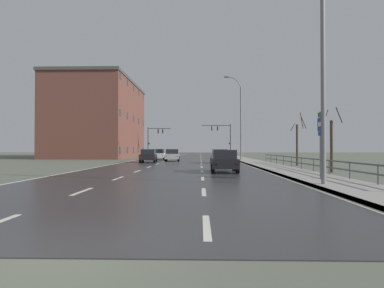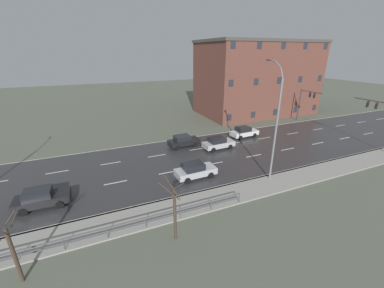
{
  "view_description": "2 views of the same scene",
  "coord_description": "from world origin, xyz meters",
  "px_view_note": "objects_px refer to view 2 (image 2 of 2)",
  "views": [
    {
      "loc": [
        2.2,
        -4.81,
        1.68
      ],
      "look_at": [
        0.69,
        54.3,
        2.48
      ],
      "focal_mm": 30.06,
      "sensor_mm": 36.0,
      "label": 1
    },
    {
      "loc": [
        23.81,
        22.45,
        11.86
      ],
      "look_at": [
        0.0,
        32.65,
        1.83
      ],
      "focal_mm": 22.36,
      "sensor_mm": 36.0,
      "label": 2
    }
  ],
  "objects_px": {
    "car_far_right": "(244,132)",
    "car_far_left": "(195,170)",
    "car_distant": "(183,141)",
    "street_lamp_midground": "(275,125)",
    "traffic_signal_right": "(383,117)",
    "car_mid_centre": "(41,198)",
    "car_near_left": "(218,143)",
    "traffic_signal_left": "(305,100)",
    "brick_building": "(257,78)"
  },
  "relations": [
    {
      "from": "brick_building",
      "to": "car_mid_centre",
      "type": "bearing_deg",
      "value": -60.7
    },
    {
      "from": "traffic_signal_left",
      "to": "car_near_left",
      "type": "bearing_deg",
      "value": -75.04
    },
    {
      "from": "traffic_signal_right",
      "to": "traffic_signal_left",
      "type": "distance_m",
      "value": 13.45
    },
    {
      "from": "traffic_signal_right",
      "to": "car_far_left",
      "type": "bearing_deg",
      "value": -95.12
    },
    {
      "from": "traffic_signal_right",
      "to": "car_mid_centre",
      "type": "bearing_deg",
      "value": -94.03
    },
    {
      "from": "traffic_signal_left",
      "to": "car_mid_centre",
      "type": "xyz_separation_m",
      "value": [
        10.7,
        -39.37,
        -3.15
      ]
    },
    {
      "from": "car_distant",
      "to": "car_near_left",
      "type": "bearing_deg",
      "value": 53.66
    },
    {
      "from": "street_lamp_midground",
      "to": "car_far_right",
      "type": "height_order",
      "value": "street_lamp_midground"
    },
    {
      "from": "car_far_right",
      "to": "brick_building",
      "type": "distance_m",
      "value": 17.66
    },
    {
      "from": "street_lamp_midground",
      "to": "car_mid_centre",
      "type": "distance_m",
      "value": 20.94
    },
    {
      "from": "car_near_left",
      "to": "car_far_left",
      "type": "relative_size",
      "value": 1.0
    },
    {
      "from": "traffic_signal_left",
      "to": "car_near_left",
      "type": "distance_m",
      "value": 21.07
    },
    {
      "from": "street_lamp_midground",
      "to": "car_far_left",
      "type": "bearing_deg",
      "value": -115.07
    },
    {
      "from": "traffic_signal_left",
      "to": "car_near_left",
      "type": "xyz_separation_m",
      "value": [
        5.38,
        -20.13,
        -3.15
      ]
    },
    {
      "from": "brick_building",
      "to": "car_far_left",
      "type": "bearing_deg",
      "value": -47.54
    },
    {
      "from": "car_mid_centre",
      "to": "car_near_left",
      "type": "height_order",
      "value": "same"
    },
    {
      "from": "traffic_signal_left",
      "to": "brick_building",
      "type": "relative_size",
      "value": 0.25
    },
    {
      "from": "car_mid_centre",
      "to": "car_far_left",
      "type": "bearing_deg",
      "value": 88.77
    },
    {
      "from": "traffic_signal_right",
      "to": "brick_building",
      "type": "height_order",
      "value": "brick_building"
    },
    {
      "from": "traffic_signal_left",
      "to": "car_far_right",
      "type": "xyz_separation_m",
      "value": [
        2.85,
        -14.39,
        -3.15
      ]
    },
    {
      "from": "car_near_left",
      "to": "car_far_left",
      "type": "bearing_deg",
      "value": -47.88
    },
    {
      "from": "traffic_signal_left",
      "to": "car_distant",
      "type": "height_order",
      "value": "traffic_signal_left"
    },
    {
      "from": "brick_building",
      "to": "traffic_signal_left",
      "type": "bearing_deg",
      "value": 19.55
    },
    {
      "from": "street_lamp_midground",
      "to": "car_far_left",
      "type": "distance_m",
      "value": 8.75
    },
    {
      "from": "street_lamp_midground",
      "to": "traffic_signal_left",
      "type": "relative_size",
      "value": 1.95
    },
    {
      "from": "traffic_signal_right",
      "to": "car_far_left",
      "type": "distance_m",
      "value": 24.97
    },
    {
      "from": "car_near_left",
      "to": "car_distant",
      "type": "height_order",
      "value": "same"
    },
    {
      "from": "car_near_left",
      "to": "car_distant",
      "type": "distance_m",
      "value": 4.6
    },
    {
      "from": "car_far_left",
      "to": "car_distant",
      "type": "height_order",
      "value": "same"
    },
    {
      "from": "car_mid_centre",
      "to": "car_near_left",
      "type": "relative_size",
      "value": 0.99
    },
    {
      "from": "traffic_signal_right",
      "to": "car_near_left",
      "type": "height_order",
      "value": "traffic_signal_right"
    },
    {
      "from": "traffic_signal_right",
      "to": "car_mid_centre",
      "type": "xyz_separation_m",
      "value": [
        -2.68,
        -38.04,
        -3.5
      ]
    },
    {
      "from": "car_distant",
      "to": "brick_building",
      "type": "height_order",
      "value": "brick_building"
    },
    {
      "from": "car_mid_centre",
      "to": "car_distant",
      "type": "distance_m",
      "value": 17.26
    },
    {
      "from": "street_lamp_midground",
      "to": "car_mid_centre",
      "type": "xyz_separation_m",
      "value": [
        -3.59,
        -20.08,
        -4.73
      ]
    },
    {
      "from": "car_far_right",
      "to": "car_far_left",
      "type": "bearing_deg",
      "value": -57.22
    },
    {
      "from": "car_far_right",
      "to": "car_mid_centre",
      "type": "bearing_deg",
      "value": -75.48
    },
    {
      "from": "car_distant",
      "to": "car_far_right",
      "type": "relative_size",
      "value": 1.0
    },
    {
      "from": "car_mid_centre",
      "to": "car_far_right",
      "type": "xyz_separation_m",
      "value": [
        -7.85,
        24.99,
        0.0
      ]
    },
    {
      "from": "car_distant",
      "to": "car_far_right",
      "type": "bearing_deg",
      "value": 86.76
    },
    {
      "from": "car_far_right",
      "to": "brick_building",
      "type": "bearing_deg",
      "value": 135.37
    },
    {
      "from": "street_lamp_midground",
      "to": "traffic_signal_right",
      "type": "distance_m",
      "value": 18.02
    },
    {
      "from": "car_distant",
      "to": "street_lamp_midground",
      "type": "bearing_deg",
      "value": 18.93
    },
    {
      "from": "traffic_signal_left",
      "to": "car_near_left",
      "type": "height_order",
      "value": "traffic_signal_left"
    },
    {
      "from": "traffic_signal_right",
      "to": "street_lamp_midground",
      "type": "bearing_deg",
      "value": -87.09
    },
    {
      "from": "traffic_signal_right",
      "to": "car_distant",
      "type": "distance_m",
      "value": 25.21
    },
    {
      "from": "car_far_left",
      "to": "car_far_right",
      "type": "relative_size",
      "value": 0.99
    },
    {
      "from": "car_distant",
      "to": "brick_building",
      "type": "bearing_deg",
      "value": 117.58
    },
    {
      "from": "street_lamp_midground",
      "to": "traffic_signal_right",
      "type": "bearing_deg",
      "value": 92.91
    },
    {
      "from": "car_near_left",
      "to": "brick_building",
      "type": "relative_size",
      "value": 0.18
    }
  ]
}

